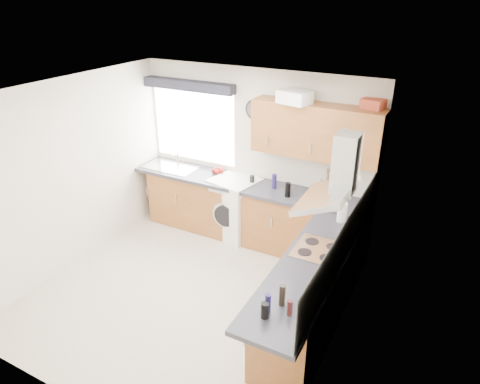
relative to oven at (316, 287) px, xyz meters
The scene contains 36 objects.
ground_plane 1.59m from the oven, 168.69° to the right, with size 3.60×3.60×0.00m, color beige.
ceiling 2.58m from the oven, 168.69° to the right, with size 3.60×3.60×0.02m, color white.
wall_back 2.28m from the oven, 135.00° to the left, with size 3.60×0.02×2.50m, color silver.
wall_front 2.71m from the oven, 125.54° to the right, with size 3.60×0.02×2.50m, color silver.
wall_left 3.41m from the oven, behind, with size 0.02×3.60×2.50m, color silver.
wall_right 0.93m from the oven, 45.00° to the right, with size 0.02×3.60×2.50m, color silver.
window 3.16m from the oven, 149.70° to the left, with size 1.40×0.02×1.10m, color white.
window_blind 3.40m from the oven, 151.23° to the left, with size 1.50×0.18×0.14m, color black.
splashback 0.81m from the oven, ahead, with size 0.01×3.00×0.54m, color white.
base_cab_back 2.01m from the oven, 142.90° to the left, with size 3.00×0.58×0.86m, color brown.
base_cab_corner 1.20m from the oven, 90.00° to the left, with size 0.60×0.60×0.86m, color brown.
base_cab_right 0.15m from the oven, 86.19° to the right, with size 0.58×2.10×0.86m, color brown.
worktop_back 1.98m from the oven, 141.34° to the left, with size 3.60×0.62×0.05m, color #2B2A32.
worktop_right 0.55m from the oven, 90.00° to the right, with size 0.62×2.42×0.05m, color #2B2A32.
sink 3.12m from the oven, 157.02° to the left, with size 0.84×0.46×0.10m, color silver, non-canonical shape.
oven is the anchor object (origin of this frame).
hob_plate 0.49m from the oven, 90.00° to the left, with size 0.52×0.52×0.01m, color silver.
extractor_hood 1.35m from the oven, ahead, with size 0.52×0.78×0.66m, color silver, non-canonical shape.
upper_cabinets 1.99m from the oven, 112.54° to the left, with size 1.70×0.35×0.70m, color brown.
washing_machine 2.09m from the oven, 144.18° to the left, with size 0.63×0.61×0.92m, color white.
wall_clock 2.57m from the oven, 135.68° to the left, with size 0.30×0.30×0.04m, color black.
casserole 2.33m from the oven, 124.16° to the left, with size 0.39×0.28×0.16m, color white.
storage_box 2.28m from the oven, 85.97° to the left, with size 0.26×0.21×0.12m, color #C7472C.
utensil_pot 1.55m from the oven, 104.04° to the left, with size 0.11×0.11×0.15m, color gray.
kitchen_roll 0.97m from the oven, 87.57° to the left, with size 0.11×0.11×0.25m, color white.
tomato_cluster 2.51m from the oven, 146.66° to the left, with size 0.17×0.17×0.08m, color #9E1610, non-canonical shape.
jar_0 1.49m from the oven, 108.34° to the left, with size 0.06×0.06×0.26m, color #B2A998.
jar_1 1.74m from the oven, 130.79° to the left, with size 0.07×0.07×0.21m, color #201852.
jar_2 1.46m from the oven, 126.70° to the left, with size 0.08×0.08×0.20m, color black.
jar_3 1.98m from the oven, 138.52° to the left, with size 0.07×0.07×0.11m, color black.
jar_4 1.51m from the oven, 112.26° to the left, with size 0.05×0.05×0.12m, color #1D4B1A.
jar_5 1.58m from the oven, 125.07° to the left, with size 0.05×0.05×0.10m, color black.
bottle_0 1.28m from the oven, 94.74° to the right, with size 0.05×0.05×0.19m, color #1B164A.
bottle_1 1.15m from the oven, 91.13° to the right, with size 0.06×0.06×0.21m, color black.
bottle_2 1.34m from the oven, 94.08° to the right, with size 0.07×0.07×0.15m, color black.
bottle_3 1.22m from the oven, 85.25° to the right, with size 0.05×0.05×0.15m, color #3C1516.
Camera 1 is at (2.55, -3.53, 3.46)m, focal length 32.00 mm.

